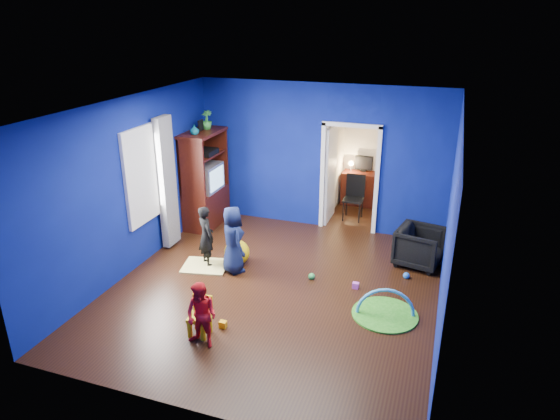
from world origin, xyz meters
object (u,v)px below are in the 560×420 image
(child_navy, at_px, (233,240))
(hopper_ball, at_px, (237,252))
(study_desk, at_px, (361,189))
(armchair, at_px, (420,247))
(child_black, at_px, (206,236))
(toddler_red, at_px, (201,315))
(folding_chair, at_px, (353,199))
(play_mat, at_px, (385,314))
(vase, at_px, (194,130))
(kid_chair, at_px, (199,319))
(crt_tv, at_px, (207,177))
(tv_armoire, at_px, (205,179))

(child_navy, height_order, hopper_ball, child_navy)
(hopper_ball, bearing_deg, study_desk, 67.60)
(child_navy, bearing_deg, armchair, -114.25)
(child_black, xyz_separation_m, toddler_red, (0.98, -2.08, -0.08))
(armchair, distance_m, child_navy, 3.22)
(hopper_ball, height_order, folding_chair, folding_chair)
(child_black, distance_m, folding_chair, 3.49)
(folding_chair, bearing_deg, armchair, -48.15)
(play_mat, relative_size, folding_chair, 1.04)
(hopper_ball, bearing_deg, play_mat, -16.02)
(folding_chair, bearing_deg, study_desk, 90.00)
(toddler_red, distance_m, play_mat, 2.68)
(vase, height_order, folding_chair, vase)
(child_black, xyz_separation_m, kid_chair, (0.83, -1.88, -0.29))
(child_black, height_order, crt_tv, crt_tv)
(kid_chair, xyz_separation_m, play_mat, (2.33, 1.29, -0.24))
(tv_armoire, relative_size, crt_tv, 2.80)
(play_mat, bearing_deg, armchair, 79.79)
(kid_chair, relative_size, study_desk, 0.57)
(hopper_ball, bearing_deg, kid_chair, -80.29)
(tv_armoire, bearing_deg, armchair, -5.64)
(armchair, bearing_deg, toddler_red, 154.50)
(armchair, relative_size, tv_armoire, 0.39)
(vase, height_order, crt_tv, vase)
(toddler_red, distance_m, kid_chair, 0.33)
(child_navy, distance_m, play_mat, 2.74)
(vase, xyz_separation_m, crt_tv, (0.04, 0.30, -1.03))
(crt_tv, bearing_deg, study_desk, 38.55)
(tv_armoire, bearing_deg, child_black, -63.00)
(hopper_ball, distance_m, play_mat, 2.80)
(crt_tv, height_order, play_mat, crt_tv)
(child_black, distance_m, tv_armoire, 1.87)
(toddler_red, xyz_separation_m, vase, (-1.81, 3.40, 1.59))
(toddler_red, xyz_separation_m, play_mat, (2.18, 1.49, -0.45))
(vase, bearing_deg, hopper_ball, -41.01)
(child_black, bearing_deg, child_navy, -148.92)
(child_black, relative_size, tv_armoire, 0.55)
(vase, relative_size, play_mat, 0.19)
(toddler_red, distance_m, crt_tv, 4.14)
(armchair, xyz_separation_m, child_black, (-3.48, -1.20, 0.20))
(toddler_red, height_order, study_desk, toddler_red)
(child_black, relative_size, vase, 5.85)
(toddler_red, xyz_separation_m, crt_tv, (-1.77, 3.70, 0.56))
(child_black, relative_size, study_desk, 1.23)
(play_mat, bearing_deg, toddler_red, -145.57)
(hopper_ball, bearing_deg, tv_armoire, 132.30)
(child_black, height_order, hopper_ball, child_black)
(crt_tv, height_order, hopper_ball, crt_tv)
(armchair, distance_m, kid_chair, 4.06)
(child_navy, relative_size, folding_chair, 1.27)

